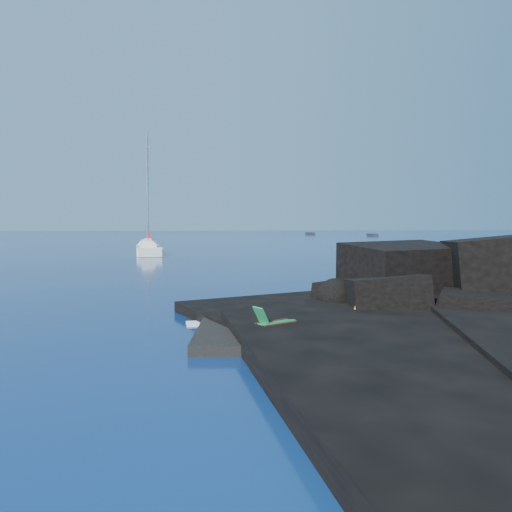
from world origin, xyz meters
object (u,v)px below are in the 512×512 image
(sunbather, at_px, (283,324))
(distant_boat_a, at_px, (310,234))
(deck_chair, at_px, (276,317))
(marker_cone, at_px, (356,309))
(sailboat, at_px, (149,254))
(distant_boat_b, at_px, (372,236))

(sunbather, bearing_deg, distant_boat_a, 77.25)
(deck_chair, distance_m, marker_cone, 4.21)
(deck_chair, height_order, sunbather, deck_chair)
(sailboat, bearing_deg, sunbather, -86.09)
(sunbather, bearing_deg, marker_cone, 31.81)
(sailboat, height_order, sunbather, sailboat)
(sailboat, xyz_separation_m, sunbather, (9.53, -45.46, 0.52))
(deck_chair, xyz_separation_m, marker_cone, (3.50, 2.33, -0.20))
(deck_chair, height_order, distant_boat_a, deck_chair)
(marker_cone, distance_m, distant_boat_b, 121.65)
(sunbather, relative_size, distant_boat_b, 0.35)
(distant_boat_a, bearing_deg, distant_boat_b, -58.35)
(distant_boat_b, bearing_deg, marker_cone, -111.80)
(deck_chair, xyz_separation_m, distant_boat_b, (43.78, 117.11, -0.84))
(distant_boat_a, bearing_deg, deck_chair, -109.41)
(deck_chair, relative_size, distant_boat_b, 0.29)
(marker_cone, height_order, distant_boat_a, marker_cone)
(distant_boat_b, bearing_deg, distant_boat_a, 126.03)
(sailboat, distance_m, distant_boat_b, 88.89)
(deck_chair, distance_m, sunbather, 0.53)
(sailboat, height_order, distant_boat_b, sailboat)
(sailboat, relative_size, distant_boat_b, 2.96)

